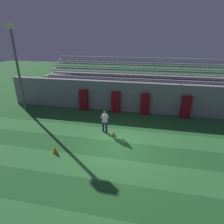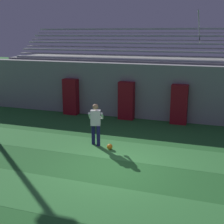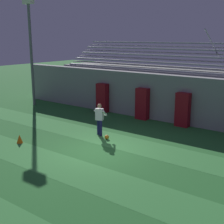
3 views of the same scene
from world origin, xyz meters
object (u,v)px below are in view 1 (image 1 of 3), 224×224
padding_pillar_far_left (84,100)px  traffic_cone (55,150)px  padding_pillar_gate_left (116,102)px  padding_pillar_far_right (186,107)px  floodlight_pole (16,58)px  soccer_ball (113,133)px  padding_pillar_gate_right (145,104)px  goalkeeper (105,120)px

padding_pillar_far_left → traffic_cone: (0.78, -7.35, -0.75)m
padding_pillar_gate_left → padding_pillar_far_right: size_ratio=1.00×
padding_pillar_far_left → padding_pillar_far_right: size_ratio=1.00×
padding_pillar_gate_left → padding_pillar_far_right: same height
floodlight_pole → soccer_ball: floodlight_pole is taller
padding_pillar_far_left → floodlight_pole: (-5.55, -1.27, 3.89)m
padding_pillar_gate_right → floodlight_pole: bearing=-173.6°
padding_pillar_far_right → soccer_ball: (-5.51, -4.39, -0.85)m
padding_pillar_far_right → goalkeeper: bearing=-146.5°
padding_pillar_gate_left → padding_pillar_far_left: (-3.13, 0.00, 0.00)m
goalkeeper → traffic_cone: bearing=-125.4°
goalkeeper → traffic_cone: (-2.31, -3.25, -0.74)m
padding_pillar_far_left → traffic_cone: padding_pillar_far_left is taller
padding_pillar_gate_right → goalkeeper: (-2.70, -4.10, -0.01)m
padding_pillar_far_left → goalkeeper: (3.09, -4.10, -0.01)m
padding_pillar_far_right → floodlight_pole: size_ratio=0.25×
floodlight_pole → soccer_ball: 10.92m
padding_pillar_gate_left → padding_pillar_gate_right: bearing=0.0°
goalkeeper → padding_pillar_far_right: bearing=33.5°
floodlight_pole → goalkeeper: (8.64, -2.83, -3.90)m
traffic_cone → padding_pillar_far_right: bearing=40.8°
padding_pillar_far_right → padding_pillar_far_left: bearing=180.0°
soccer_ball → traffic_cone: bearing=-135.3°
padding_pillar_gate_right → traffic_cone: 8.93m
padding_pillar_gate_left → padding_pillar_gate_right: (2.66, 0.00, 0.00)m
traffic_cone → padding_pillar_gate_right: bearing=55.7°
floodlight_pole → goalkeeper: bearing=-18.1°
padding_pillar_gate_right → soccer_ball: size_ratio=8.77×
padding_pillar_gate_left → padding_pillar_far_right: 6.15m
floodlight_pole → padding_pillar_far_left: bearing=12.9°
soccer_ball → padding_pillar_gate_left: bearing=98.3°
floodlight_pole → traffic_cone: size_ratio=18.16×
goalkeeper → padding_pillar_gate_left: bearing=89.5°
padding_pillar_gate_left → floodlight_pole: bearing=-171.7°
goalkeeper → soccer_ball: 1.12m
padding_pillar_gate_left → padding_pillar_far_left: same height
floodlight_pole → padding_pillar_gate_right: bearing=6.4°
padding_pillar_far_right → soccer_ball: padding_pillar_far_right is taller
padding_pillar_far_right → floodlight_pole: 15.39m
padding_pillar_gate_left → floodlight_pole: (-8.68, -1.27, 3.89)m
padding_pillar_gate_left → padding_pillar_gate_right: same height
traffic_cone → goalkeeper: bearing=54.6°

